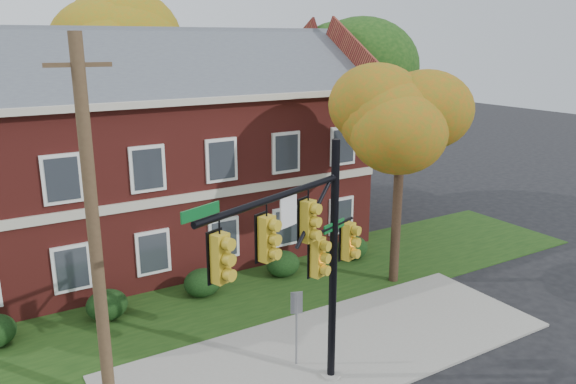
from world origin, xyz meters
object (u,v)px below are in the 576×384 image
sign_post (296,316)px  tree_far_rear (124,48)px  hedge_right (283,264)px  hedge_left (107,305)px  traffic_signal (306,250)px  tree_near_right (409,113)px  tree_right_rear (351,62)px  hedge_far_right (352,248)px  hedge_center (202,283)px  utility_pole (94,231)px  apartment_building (150,143)px

sign_post → tree_far_rear: bearing=108.5°
hedge_right → sign_post: (-3.00, -5.80, 1.09)m
hedge_left → traffic_signal: bearing=-65.3°
hedge_left → tree_near_right: size_ratio=0.16×
hedge_left → traffic_signal: size_ratio=0.20×
tree_right_rear → tree_far_rear: tree_far_rear is taller
hedge_left → hedge_far_right: size_ratio=1.00×
hedge_center → traffic_signal: 8.19m
utility_pole → tree_far_rear: bearing=79.8°
tree_right_rear → traffic_signal: size_ratio=1.55×
hedge_left → sign_post: sign_post is taller
tree_right_rear → tree_far_rear: (-9.97, 6.98, 0.72)m
hedge_left → tree_right_rear: 17.74m
apartment_building → tree_near_right: 10.97m
hedge_center → hedge_right: bearing=0.0°
hedge_far_right → tree_near_right: size_ratio=0.16×
hedge_left → sign_post: size_ratio=0.59×
hedge_center → tree_far_rear: size_ratio=0.12×
hedge_far_right → sign_post: sign_post is taller
tree_right_rear → traffic_signal: bearing=-130.6°
hedge_right → sign_post: sign_post is taller
hedge_center → sign_post: (0.50, -5.80, 1.09)m
hedge_left → utility_pole: size_ratio=0.15×
hedge_center → tree_near_right: 9.90m
apartment_building → hedge_left: 7.73m
hedge_right → utility_pole: (-8.12, -4.70, 4.28)m
apartment_building → utility_pole: (-4.62, -9.95, -0.18)m
tree_right_rear → tree_near_right: bearing=-114.6°
apartment_building → traffic_signal: size_ratio=2.74×
hedge_center → utility_pole: utility_pole is taller
apartment_building → hedge_center: apartment_building is taller
sign_post → hedge_far_right: bearing=62.8°
hedge_far_right → hedge_center: bearing=180.0°
hedge_center → tree_right_rear: (11.31, 6.11, 7.60)m
hedge_center → tree_right_rear: 14.94m
hedge_center → tree_right_rear: bearing=28.4°
traffic_signal → hedge_left: bearing=93.8°
hedge_center → traffic_signal: bearing=-91.2°
tree_far_rear → sign_post: (-0.84, -18.90, -7.23)m
tree_right_rear → hedge_left: bearing=-157.6°
tree_near_right → tree_right_rear: bearing=65.4°
utility_pole → traffic_signal: bearing=-21.7°
hedge_far_right → tree_far_rear: 16.51m
tree_right_rear → utility_pole: size_ratio=1.12×
apartment_building → tree_far_rear: (1.34, 7.84, 3.86)m
tree_near_right → apartment_building: bearing=131.8°
hedge_left → tree_near_right: bearing=-14.8°
hedge_left → utility_pole: bearing=-103.4°
apartment_building → tree_far_rear: size_ratio=1.63×
apartment_building → sign_post: size_ratio=7.92×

